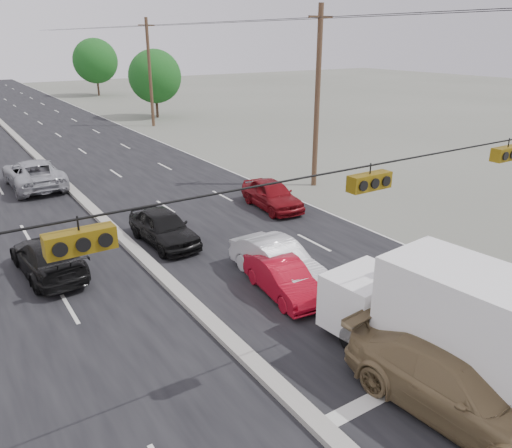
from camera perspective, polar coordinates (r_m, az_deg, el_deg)
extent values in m
plane|color=#606356|center=(12.57, 5.56, -20.94)|extent=(200.00, 200.00, 0.00)
cube|color=black|center=(38.62, -23.34, 6.51)|extent=(20.00, 160.00, 0.02)
cube|color=gray|center=(38.59, -23.36, 6.66)|extent=(0.50, 160.00, 0.20)
cylinder|color=#422D1E|center=(29.13, 7.01, 13.95)|extent=(0.30, 0.30, 10.00)
cube|color=#422D1E|center=(28.96, 7.41, 22.43)|extent=(1.60, 0.12, 0.12)
cylinder|color=#422D1E|center=(50.84, -12.03, 16.48)|extent=(0.30, 0.30, 10.00)
cube|color=#422D1E|center=(50.74, -12.41, 21.31)|extent=(1.60, 0.12, 0.12)
cylinder|color=black|center=(9.75, 6.73, 5.51)|extent=(25.00, 0.04, 0.04)
cube|color=#72590C|center=(7.92, -19.45, -1.85)|extent=(1.05, 0.30, 0.35)
cube|color=#72590C|center=(10.83, 12.82, 4.75)|extent=(1.05, 0.30, 0.35)
cube|color=#72590C|center=(14.76, 26.75, 7.23)|extent=(1.05, 0.30, 0.35)
cylinder|color=#382619|center=(56.74, -11.26, 13.12)|extent=(0.28, 0.28, 2.52)
sphere|color=#165318|center=(56.44, -11.48, 16.21)|extent=(5.60, 5.60, 5.60)
cylinder|color=#382619|center=(80.60, -17.60, 14.83)|extent=(0.28, 0.28, 2.88)
sphere|color=#165318|center=(80.38, -17.89, 17.32)|extent=(6.40, 6.40, 6.40)
cube|color=black|center=(14.24, 20.19, -14.58)|extent=(2.72, 6.50, 0.23)
cube|color=white|center=(13.17, 23.70, -10.27)|extent=(2.71, 4.72, 2.53)
cube|color=white|center=(14.91, 12.98, -8.79)|extent=(2.33, 1.93, 1.63)
cylinder|color=black|center=(14.52, 11.05, -12.84)|extent=(0.35, 0.84, 0.81)
cylinder|color=black|center=(15.83, 15.60, -10.21)|extent=(0.35, 0.84, 0.81)
cylinder|color=black|center=(12.89, 25.72, -19.68)|extent=(0.35, 0.84, 0.81)
imported|color=olive|center=(12.93, 22.09, -16.64)|extent=(2.86, 5.80, 1.62)
imported|color=#9E091A|center=(17.04, 3.15, -6.26)|extent=(1.74, 3.89, 1.24)
imported|color=black|center=(21.48, -10.51, -0.41)|extent=(1.91, 4.37, 1.47)
imported|color=#BCBCBE|center=(18.00, 2.54, -4.35)|extent=(1.63, 4.41, 1.44)
imported|color=maroon|center=(25.55, 1.84, 3.35)|extent=(2.11, 4.43, 1.46)
imported|color=black|center=(19.95, -22.68, -3.55)|extent=(2.24, 4.85, 1.37)
imported|color=#A0A1A7|center=(31.89, -24.08, 5.24)|extent=(2.84, 5.98, 1.65)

